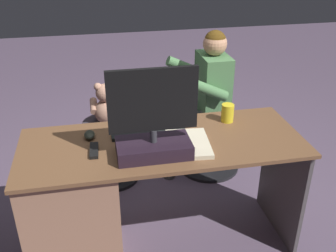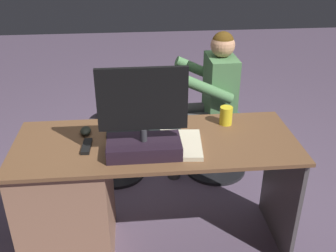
{
  "view_description": "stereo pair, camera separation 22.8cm",
  "coord_description": "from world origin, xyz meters",
  "px_view_note": "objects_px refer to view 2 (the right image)",
  "views": [
    {
      "loc": [
        0.34,
        2.18,
        1.8
      ],
      "look_at": [
        -0.1,
        0.01,
        0.64
      ],
      "focal_mm": 41.85,
      "sensor_mm": 36.0,
      "label": 1
    },
    {
      "loc": [
        0.11,
        2.21,
        1.8
      ],
      "look_at": [
        -0.1,
        0.01,
        0.64
      ],
      "focal_mm": 41.85,
      "sensor_mm": 36.0,
      "label": 2
    }
  ],
  "objects_px": {
    "cup": "(226,116)",
    "visitor_chair": "(217,140)",
    "person": "(208,94)",
    "office_chair_teddy": "(115,142)",
    "monitor": "(143,129)",
    "computer_mouse": "(86,131)",
    "teddy_bear": "(112,103)",
    "tv_remote": "(87,146)",
    "desk": "(85,196)",
    "keyboard": "(144,130)"
  },
  "relations": [
    {
      "from": "tv_remote",
      "to": "office_chair_teddy",
      "type": "height_order",
      "value": "tv_remote"
    },
    {
      "from": "desk",
      "to": "teddy_bear",
      "type": "relative_size",
      "value": 4.88
    },
    {
      "from": "monitor",
      "to": "computer_mouse",
      "type": "xyz_separation_m",
      "value": [
        0.32,
        -0.24,
        -0.13
      ]
    },
    {
      "from": "monitor",
      "to": "person",
      "type": "xyz_separation_m",
      "value": [
        -0.51,
        -0.9,
        -0.21
      ]
    },
    {
      "from": "monitor",
      "to": "person",
      "type": "distance_m",
      "value": 1.06
    },
    {
      "from": "office_chair_teddy",
      "to": "teddy_bear",
      "type": "bearing_deg",
      "value": -90.0
    },
    {
      "from": "office_chair_teddy",
      "to": "person",
      "type": "distance_m",
      "value": 0.81
    },
    {
      "from": "computer_mouse",
      "to": "tv_remote",
      "type": "xyz_separation_m",
      "value": [
        -0.02,
        0.16,
        -0.01
      ]
    },
    {
      "from": "cup",
      "to": "office_chair_teddy",
      "type": "xyz_separation_m",
      "value": [
        0.7,
        -0.63,
        -0.5
      ]
    },
    {
      "from": "desk",
      "to": "tv_remote",
      "type": "relative_size",
      "value": 10.35
    },
    {
      "from": "computer_mouse",
      "to": "office_chair_teddy",
      "type": "distance_m",
      "value": 0.83
    },
    {
      "from": "tv_remote",
      "to": "office_chair_teddy",
      "type": "relative_size",
      "value": 0.31
    },
    {
      "from": "cup",
      "to": "tv_remote",
      "type": "xyz_separation_m",
      "value": [
        0.8,
        0.2,
        -0.05
      ]
    },
    {
      "from": "visitor_chair",
      "to": "office_chair_teddy",
      "type": "bearing_deg",
      "value": -0.89
    },
    {
      "from": "cup",
      "to": "visitor_chair",
      "type": "distance_m",
      "value": 0.81
    },
    {
      "from": "tv_remote",
      "to": "office_chair_teddy",
      "type": "bearing_deg",
      "value": -94.6
    },
    {
      "from": "visitor_chair",
      "to": "person",
      "type": "xyz_separation_m",
      "value": [
        0.09,
        -0.0,
        0.4
      ]
    },
    {
      "from": "cup",
      "to": "teddy_bear",
      "type": "xyz_separation_m",
      "value": [
        0.7,
        -0.64,
        -0.17
      ]
    },
    {
      "from": "office_chair_teddy",
      "to": "person",
      "type": "xyz_separation_m",
      "value": [
        -0.71,
        0.01,
        0.38
      ]
    },
    {
      "from": "monitor",
      "to": "cup",
      "type": "bearing_deg",
      "value": -149.93
    },
    {
      "from": "keyboard",
      "to": "person",
      "type": "distance_m",
      "value": 0.84
    },
    {
      "from": "monitor",
      "to": "keyboard",
      "type": "distance_m",
      "value": 0.27
    },
    {
      "from": "monitor",
      "to": "keyboard",
      "type": "relative_size",
      "value": 1.11
    },
    {
      "from": "monitor",
      "to": "keyboard",
      "type": "bearing_deg",
      "value": -91.85
    },
    {
      "from": "teddy_bear",
      "to": "person",
      "type": "height_order",
      "value": "person"
    },
    {
      "from": "desk",
      "to": "monitor",
      "type": "xyz_separation_m",
      "value": [
        -0.35,
        0.12,
        0.49
      ]
    },
    {
      "from": "computer_mouse",
      "to": "person",
      "type": "distance_m",
      "value": 1.07
    },
    {
      "from": "computer_mouse",
      "to": "visitor_chair",
      "type": "xyz_separation_m",
      "value": [
        -0.92,
        -0.66,
        -0.48
      ]
    },
    {
      "from": "desk",
      "to": "teddy_bear",
      "type": "distance_m",
      "value": 0.85
    },
    {
      "from": "computer_mouse",
      "to": "visitor_chair",
      "type": "relative_size",
      "value": 0.19
    },
    {
      "from": "computer_mouse",
      "to": "cup",
      "type": "bearing_deg",
      "value": -176.85
    },
    {
      "from": "monitor",
      "to": "computer_mouse",
      "type": "height_order",
      "value": "monitor"
    },
    {
      "from": "office_chair_teddy",
      "to": "monitor",
      "type": "bearing_deg",
      "value": 102.36
    },
    {
      "from": "office_chair_teddy",
      "to": "visitor_chair",
      "type": "height_order",
      "value": "same"
    },
    {
      "from": "person",
      "to": "visitor_chair",
      "type": "bearing_deg",
      "value": 179.11
    },
    {
      "from": "computer_mouse",
      "to": "person",
      "type": "xyz_separation_m",
      "value": [
        -0.83,
        -0.66,
        -0.09
      ]
    },
    {
      "from": "keyboard",
      "to": "office_chair_teddy",
      "type": "height_order",
      "value": "keyboard"
    },
    {
      "from": "tv_remote",
      "to": "person",
      "type": "bearing_deg",
      "value": -132.37
    },
    {
      "from": "desk",
      "to": "tv_remote",
      "type": "xyz_separation_m",
      "value": [
        -0.05,
        0.04,
        0.35
      ]
    },
    {
      "from": "desk",
      "to": "keyboard",
      "type": "height_order",
      "value": "keyboard"
    },
    {
      "from": "monitor",
      "to": "office_chair_teddy",
      "type": "distance_m",
      "value": 1.11
    },
    {
      "from": "computer_mouse",
      "to": "person",
      "type": "relative_size",
      "value": 0.08
    },
    {
      "from": "cup",
      "to": "person",
      "type": "xyz_separation_m",
      "value": [
        -0.02,
        -0.62,
        -0.12
      ]
    },
    {
      "from": "desk",
      "to": "person",
      "type": "xyz_separation_m",
      "value": [
        -0.86,
        -0.78,
        0.28
      ]
    },
    {
      "from": "cup",
      "to": "office_chair_teddy",
      "type": "distance_m",
      "value": 1.06
    },
    {
      "from": "visitor_chair",
      "to": "computer_mouse",
      "type": "bearing_deg",
      "value": 35.72
    },
    {
      "from": "keyboard",
      "to": "tv_remote",
      "type": "bearing_deg",
      "value": 26.45
    },
    {
      "from": "cup",
      "to": "person",
      "type": "distance_m",
      "value": 0.63
    },
    {
      "from": "visitor_chair",
      "to": "tv_remote",
      "type": "bearing_deg",
      "value": 42.34
    },
    {
      "from": "visitor_chair",
      "to": "person",
      "type": "bearing_deg",
      "value": -0.89
    }
  ]
}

